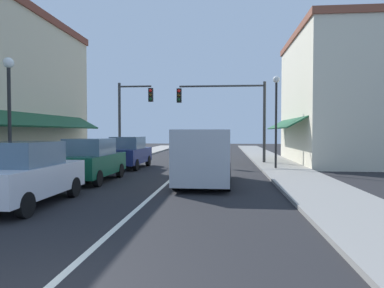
% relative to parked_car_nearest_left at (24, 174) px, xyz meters
% --- Properties ---
extents(ground_plane, '(80.00, 80.00, 0.00)m').
position_rel_parked_car_nearest_left_xyz_m(ground_plane, '(3.20, 12.42, -0.88)').
color(ground_plane, black).
extents(sidewalk_left, '(2.60, 56.00, 0.12)m').
position_rel_parked_car_nearest_left_xyz_m(sidewalk_left, '(-2.30, 12.42, -0.82)').
color(sidewalk_left, gray).
rests_on(sidewalk_left, ground).
extents(sidewalk_right, '(2.60, 56.00, 0.12)m').
position_rel_parked_car_nearest_left_xyz_m(sidewalk_right, '(8.70, 12.42, -0.82)').
color(sidewalk_right, gray).
rests_on(sidewalk_right, ground).
extents(lane_center_stripe, '(0.14, 52.00, 0.01)m').
position_rel_parked_car_nearest_left_xyz_m(lane_center_stripe, '(3.20, 12.42, -0.88)').
color(lane_center_stripe, silver).
rests_on(lane_center_stripe, ground).
extents(storefront_right_block, '(5.91, 10.20, 8.44)m').
position_rel_parked_car_nearest_left_xyz_m(storefront_right_block, '(12.29, 14.42, 3.34)').
color(storefront_right_block, beige).
rests_on(storefront_right_block, ground).
extents(parked_car_nearest_left, '(1.79, 4.11, 1.77)m').
position_rel_parked_car_nearest_left_xyz_m(parked_car_nearest_left, '(0.00, 0.00, 0.00)').
color(parked_car_nearest_left, silver).
rests_on(parked_car_nearest_left, ground).
extents(parked_car_second_left, '(1.81, 4.11, 1.77)m').
position_rel_parked_car_nearest_left_xyz_m(parked_car_second_left, '(0.03, 4.75, 0.00)').
color(parked_car_second_left, '#0F4C33').
rests_on(parked_car_second_left, ground).
extents(parked_car_third_left, '(1.86, 4.14, 1.77)m').
position_rel_parked_car_nearest_left_xyz_m(parked_car_third_left, '(0.10, 10.15, 0.00)').
color(parked_car_third_left, navy).
rests_on(parked_car_third_left, ground).
extents(van_in_lane, '(2.06, 5.21, 2.12)m').
position_rel_parked_car_nearest_left_xyz_m(van_in_lane, '(4.73, 4.54, 0.27)').
color(van_in_lane, '#B2B7BC').
rests_on(van_in_lane, ground).
extents(traffic_signal_mast_arm, '(5.65, 0.50, 5.22)m').
position_rel_parked_car_nearest_left_xyz_m(traffic_signal_mast_arm, '(5.94, 13.30, 2.74)').
color(traffic_signal_mast_arm, '#333333').
rests_on(traffic_signal_mast_arm, ground).
extents(traffic_signal_left_corner, '(2.44, 0.50, 5.36)m').
position_rel_parked_car_nearest_left_xyz_m(traffic_signal_left_corner, '(-0.82, 14.03, 2.61)').
color(traffic_signal_left_corner, '#333333').
rests_on(traffic_signal_left_corner, ground).
extents(street_lamp_left_near, '(0.36, 0.36, 4.59)m').
position_rel_parked_car_nearest_left_xyz_m(street_lamp_left_near, '(-1.88, 2.29, 2.23)').
color(street_lamp_left_near, black).
rests_on(street_lamp_left_near, ground).
extents(street_lamp_right_mid, '(0.36, 0.36, 4.99)m').
position_rel_parked_car_nearest_left_xyz_m(street_lamp_right_mid, '(8.21, 9.78, 2.47)').
color(street_lamp_right_mid, black).
rests_on(street_lamp_right_mid, ground).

